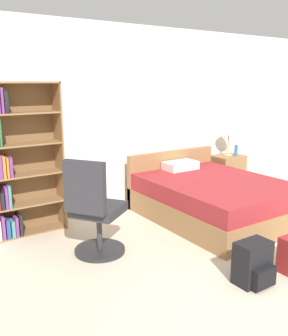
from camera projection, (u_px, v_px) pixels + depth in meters
wall_back at (140, 117)px, 5.56m from camera, size 9.00×0.06×2.60m
bookshelf at (14, 163)px, 4.37m from camera, size 0.90×0.31×1.82m
bed at (211, 197)px, 5.10m from camera, size 1.56×1.98×0.79m
office_chair at (95, 212)px, 3.90m from camera, size 0.72×0.70×1.07m
nightstand at (227, 173)px, 6.40m from camera, size 0.52×0.41×0.59m
table_lamp at (229, 130)px, 6.25m from camera, size 0.28×0.28×0.53m
water_bottle at (236, 151)px, 6.28m from camera, size 0.06×0.06×0.19m
backpack_black at (253, 264)px, 3.43m from camera, size 0.33×0.28×0.40m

